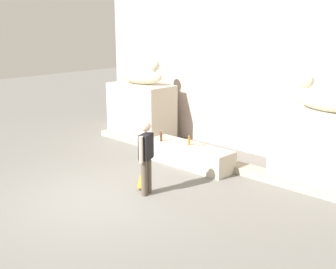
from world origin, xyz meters
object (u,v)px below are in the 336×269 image
Objects in this scene: bottle_clear at (198,142)px; bottle_brown at (161,137)px; statue_reclining_left at (142,75)px; skater at (146,154)px; skateboard at (143,182)px; bottle_orange at (189,141)px; statue_reclining_right at (324,99)px.

bottle_clear is 1.08m from bottle_brown.
statue_reclining_left reaches higher than bottle_clear.
skater is 1.03m from skateboard.
skater is at bearing -51.57° from statue_reclining_left.
skater is (3.62, -3.27, -1.11)m from statue_reclining_left.
skater is 2.28m from bottle_clear.
statue_reclining_left reaches higher than bottle_orange.
bottle_brown is at bearing -163.70° from bottle_orange.
bottle_orange is 0.83m from bottle_brown.
skater is 2.32× the size of skateboard.
skateboard is 1.89m from bottle_orange.
statue_reclining_left is 2.32× the size of skateboard.
skateboard is at bearing 57.52° from statue_reclining_right.
bottle_orange reaches higher than skateboard.
statue_reclining_right reaches higher than bottle_clear.
bottle_orange is at bearing 33.07° from statue_reclining_right.
statue_reclining_left is 5.66× the size of bottle_brown.
skateboard is 2.86× the size of bottle_clear.
skater reaches higher than bottle_orange.
statue_reclining_right is (6.05, 0.00, 0.00)m from statue_reclining_left.
statue_reclining_left is 5.00m from skater.
bottle_clear is (-0.38, 2.24, -0.26)m from skater.
statue_reclining_right is 3.29m from bottle_clear.
statue_reclining_left is at bearing 29.17° from skater.
statue_reclining_left is at bearing 158.98° from bottle_orange.
statue_reclining_left is at bearing 3.77° from skateboard.
statue_reclining_right is at bearing 20.05° from bottle_brown.
skateboard is 2.44× the size of bottle_brown.
bottle_brown is (-0.80, -0.23, 0.02)m from bottle_orange.
bottle_clear is at bearing 32.29° from statue_reclining_right.
statue_reclining_right is 6.46× the size of bottle_orange.
skater is at bearing -80.49° from bottle_clear.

